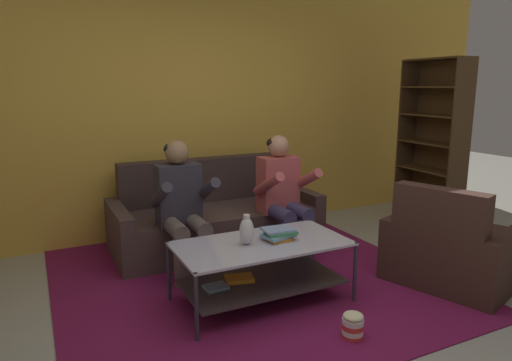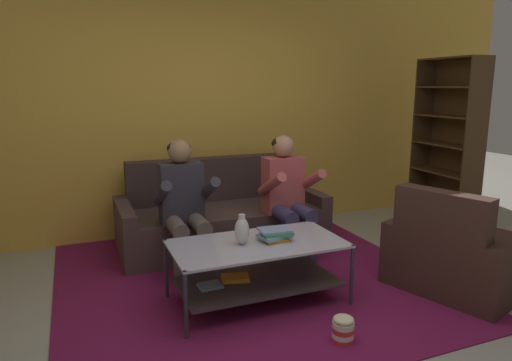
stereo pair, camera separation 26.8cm
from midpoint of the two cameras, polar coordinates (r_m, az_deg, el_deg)
ground at (r=3.33m, az=8.12°, el=-17.89°), size 16.80×16.80×0.00m
back_partition at (r=5.16m, az=-5.43°, el=9.61°), size 8.40×0.12×2.90m
couch at (r=4.78m, az=-2.82°, el=-4.73°), size 2.08×0.91×0.88m
person_seated_left at (r=4.05m, az=-7.12°, el=-2.67°), size 0.50×0.58×1.18m
person_seated_right at (r=4.41m, az=5.72°, el=-1.47°), size 0.50×0.58×1.17m
coffee_table at (r=3.52m, az=2.21°, el=-10.22°), size 1.30×0.68×0.48m
area_rug at (r=4.14m, az=0.05°, el=-11.49°), size 3.09×3.30×0.01m
vase at (r=3.40m, az=0.50°, el=-6.27°), size 0.11×0.11×0.23m
book_stack at (r=3.51m, az=4.65°, el=-6.75°), size 0.27×0.21×0.09m
bookshelf at (r=5.82m, az=24.00°, el=2.06°), size 0.34×0.87×1.95m
armchair at (r=4.19m, az=25.64°, el=-8.43°), size 1.16×1.19×0.86m
popcorn_tub at (r=3.19m, az=13.33°, el=-17.65°), size 0.14×0.14×0.18m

